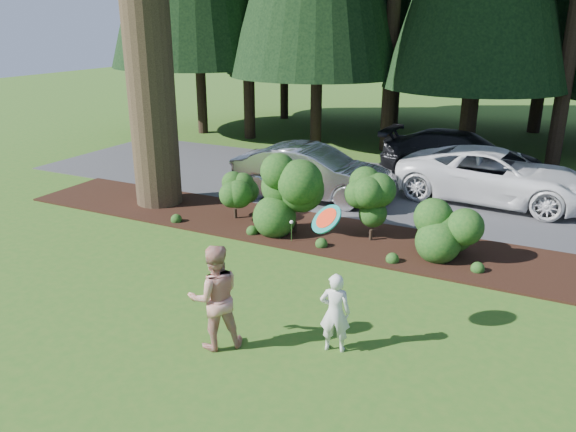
% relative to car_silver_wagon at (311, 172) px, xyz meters
% --- Properties ---
extents(ground, '(80.00, 80.00, 0.00)m').
position_rel_car_silver_wagon_xyz_m(ground, '(1.01, -5.73, -0.77)').
color(ground, '#2F601B').
rests_on(ground, ground).
extents(mulch_bed, '(16.00, 2.50, 0.05)m').
position_rel_car_silver_wagon_xyz_m(mulch_bed, '(1.01, -2.48, -0.75)').
color(mulch_bed, black).
rests_on(mulch_bed, ground).
extents(driveway, '(22.00, 6.00, 0.03)m').
position_rel_car_silver_wagon_xyz_m(driveway, '(1.01, 1.77, -0.76)').
color(driveway, '#38383A').
rests_on(driveway, ground).
extents(shrub_row, '(6.53, 1.60, 1.61)m').
position_rel_car_silver_wagon_xyz_m(shrub_row, '(1.78, -2.59, 0.03)').
color(shrub_row, '#154214').
rests_on(shrub_row, ground).
extents(lily_cluster, '(0.69, 0.09, 0.57)m').
position_rel_car_silver_wagon_xyz_m(lily_cluster, '(0.71, -3.33, -0.28)').
color(lily_cluster, '#154214').
rests_on(lily_cluster, ground).
extents(car_silver_wagon, '(4.56, 1.70, 1.49)m').
position_rel_car_silver_wagon_xyz_m(car_silver_wagon, '(0.00, 0.00, 0.00)').
color(car_silver_wagon, '#B3B3B8').
rests_on(car_silver_wagon, driveway).
extents(car_white_suv, '(5.43, 2.79, 1.47)m').
position_rel_car_silver_wagon_xyz_m(car_white_suv, '(4.71, 1.99, -0.01)').
color(car_white_suv, white).
rests_on(car_white_suv, driveway).
extents(car_dark_suv, '(5.17, 2.25, 1.48)m').
position_rel_car_silver_wagon_xyz_m(car_dark_suv, '(3.41, 4.07, -0.01)').
color(car_dark_suv, black).
rests_on(car_dark_suv, driveway).
extents(child, '(0.54, 0.42, 1.30)m').
position_rel_car_silver_wagon_xyz_m(child, '(3.55, -6.98, -0.13)').
color(child, silver).
rests_on(child, ground).
extents(adult, '(1.04, 1.04, 1.70)m').
position_rel_car_silver_wagon_xyz_m(adult, '(1.85, -7.69, 0.08)').
color(adult, '#AE3017').
rests_on(adult, ground).
extents(frisbee, '(0.60, 0.44, 0.52)m').
position_rel_car_silver_wagon_xyz_m(frisbee, '(3.31, -6.83, 1.31)').
color(frisbee, '#178073').
rests_on(frisbee, ground).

